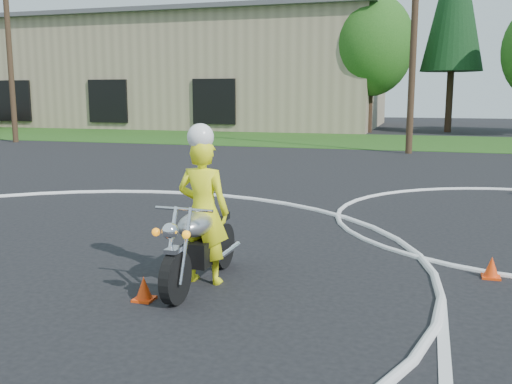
# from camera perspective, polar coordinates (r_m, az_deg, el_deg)

# --- Properties ---
(grass_strip) EXTENTS (120.00, 10.00, 0.02)m
(grass_strip) POSITION_cam_1_polar(r_m,az_deg,el_deg) (31.69, 6.27, 5.21)
(grass_strip) COLOR #1E4714
(grass_strip) RESTS_ON ground
(course_markings) EXTENTS (19.05, 19.05, 0.12)m
(course_markings) POSITION_cam_1_polar(r_m,az_deg,el_deg) (9.47, -6.06, -5.49)
(course_markings) COLOR silver
(course_markings) RESTS_ON ground
(primary_motorcycle) EXTENTS (0.76, 2.18, 1.14)m
(primary_motorcycle) POSITION_cam_1_polar(r_m,az_deg,el_deg) (7.51, -5.63, -5.22)
(primary_motorcycle) COLOR black
(primary_motorcycle) RESTS_ON ground
(rider_primary_grp) EXTENTS (0.71, 0.48, 2.12)m
(rider_primary_grp) POSITION_cam_1_polar(r_m,az_deg,el_deg) (7.53, -5.31, -1.51)
(rider_primary_grp) COLOR #FDFF1A
(rider_primary_grp) RESTS_ON ground
(traffic_cones) EXTENTS (20.29, 13.01, 0.30)m
(traffic_cones) POSITION_cam_1_polar(r_m,az_deg,el_deg) (7.18, 4.79, -9.44)
(traffic_cones) COLOR #F43F0C
(traffic_cones) RESTS_ON ground
(warehouse) EXTENTS (41.00, 17.00, 8.30)m
(warehouse) POSITION_cam_1_polar(r_m,az_deg,el_deg) (50.07, -11.82, 11.47)
(warehouse) COLOR tan
(warehouse) RESTS_ON ground
(utility_poles) EXTENTS (41.60, 1.12, 10.00)m
(utility_poles) POSITION_cam_1_polar(r_m,az_deg,el_deg) (25.22, 15.54, 15.58)
(utility_poles) COLOR #473321
(utility_poles) RESTS_ON ground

